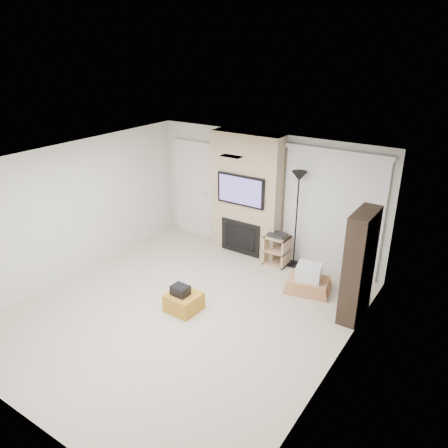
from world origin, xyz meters
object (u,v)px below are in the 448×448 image
Objects in this scene: ottoman at (184,302)px; box_stack at (308,281)px; floor_lamp at (298,193)px; bookshelf at (359,266)px; av_stand at (277,248)px.

box_stack is (1.46, 1.71, 0.04)m from ottoman.
floor_lamp is (0.82, 2.45, 1.36)m from ottoman.
box_stack is at bearing 49.48° from ottoman.
floor_lamp is 2.21× the size of box_stack.
ottoman is 2.86m from bookshelf.
bookshelf is (1.85, -0.89, 0.55)m from av_stand.
av_stand is at bearing -155.40° from floor_lamp.
av_stand is 0.76× the size of box_stack.
bookshelf is (2.37, 1.41, 0.75)m from ottoman.
ottoman is 2.92m from floor_lamp.
ottoman is 2.24m from box_stack.
bookshelf is at bearing -33.70° from floor_lamp.
floor_lamp reaches higher than ottoman.
floor_lamp is 1.96m from bookshelf.
ottoman is at bearing -102.65° from av_stand.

